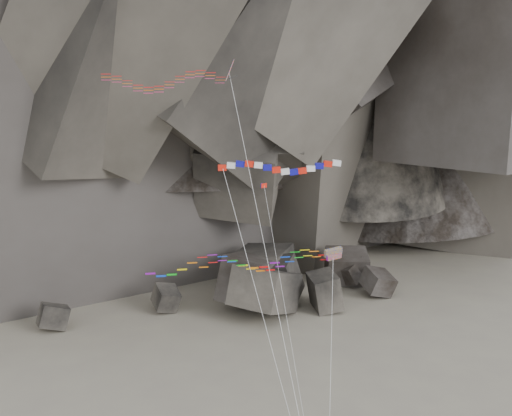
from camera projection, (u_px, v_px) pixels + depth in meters
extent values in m
cube|color=#47423F|center=(346.00, 269.00, 89.10)|extent=(6.65, 6.56, 5.00)
cube|color=#47423F|center=(378.00, 287.00, 84.15)|extent=(4.18, 4.51, 4.06)
cube|color=#47423F|center=(265.00, 298.00, 76.97)|extent=(10.28, 10.39, 7.03)
cube|color=#47423F|center=(280.00, 286.00, 81.12)|extent=(7.25, 6.23, 6.49)
cube|color=#47423F|center=(247.00, 287.00, 79.49)|extent=(9.13, 8.85, 7.48)
cube|color=#47423F|center=(264.00, 273.00, 85.17)|extent=(10.11, 10.64, 6.27)
cube|color=#47423F|center=(166.00, 302.00, 78.71)|extent=(3.68, 3.97, 3.69)
cube|color=#47423F|center=(351.00, 278.00, 88.06)|extent=(5.05, 4.48, 4.31)
cube|color=#47423F|center=(54.00, 320.00, 73.08)|extent=(4.07, 3.09, 3.49)
cube|color=#47423F|center=(325.00, 293.00, 79.26)|extent=(4.12, 4.75, 4.90)
cylinder|color=silver|center=(272.00, 285.00, 42.15)|extent=(2.38, 16.70, 27.30)
cube|color=red|center=(222.00, 168.00, 46.52)|extent=(0.68, 0.52, 0.41)
cube|color=white|center=(231.00, 165.00, 46.49)|extent=(0.71, 0.53, 0.46)
cube|color=#100E9A|center=(240.00, 164.00, 46.44)|extent=(0.73, 0.53, 0.49)
cube|color=red|center=(249.00, 164.00, 46.38)|extent=(0.73, 0.53, 0.49)
cube|color=white|center=(258.00, 165.00, 46.35)|extent=(0.72, 0.53, 0.47)
cube|color=#100E9A|center=(267.00, 167.00, 46.35)|extent=(0.69, 0.52, 0.42)
cube|color=red|center=(276.00, 170.00, 46.38)|extent=(0.71, 0.53, 0.45)
cube|color=white|center=(285.00, 172.00, 46.44)|extent=(0.73, 0.53, 0.48)
cube|color=#100E9A|center=(294.00, 172.00, 46.52)|extent=(0.73, 0.53, 0.49)
cube|color=red|center=(302.00, 171.00, 46.60)|extent=(0.72, 0.53, 0.47)
cube|color=white|center=(311.00, 168.00, 46.68)|extent=(0.70, 0.52, 0.43)
cube|color=#100E9A|center=(319.00, 166.00, 46.73)|extent=(0.70, 0.52, 0.44)
cube|color=red|center=(328.00, 164.00, 46.77)|extent=(0.72, 0.53, 0.48)
cube|color=white|center=(337.00, 163.00, 46.78)|extent=(0.73, 0.53, 0.49)
cylinder|color=silver|center=(269.00, 339.00, 41.88)|extent=(3.28, 14.82, 20.56)
cube|color=#D7A10B|center=(333.00, 252.00, 48.92)|extent=(1.50, 0.73, 0.82)
cube|color=#0CB219|center=(334.00, 257.00, 48.80)|extent=(1.25, 0.55, 0.56)
cylinder|color=silver|center=(330.00, 382.00, 43.16)|extent=(5.16, 14.05, 13.88)
cube|color=red|center=(264.00, 186.00, 45.46)|extent=(0.46, 0.25, 0.31)
cube|color=#100E9A|center=(262.00, 186.00, 45.44)|extent=(0.18, 0.12, 0.32)
cylinder|color=silver|center=(292.00, 351.00, 41.43)|extent=(0.62, 13.00, 19.47)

